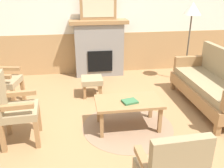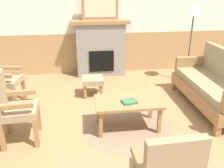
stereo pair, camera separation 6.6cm
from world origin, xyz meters
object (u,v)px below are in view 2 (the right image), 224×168
(couch, at_px, (214,86))
(armchair_near_fireplace, at_px, (1,76))
(framed_picture, at_px, (100,7))
(fireplace, at_px, (101,48))
(coffee_table, at_px, (128,104))
(armchair_by_window_left, at_px, (12,105))
(footstool, at_px, (93,81))
(book_on_table, at_px, (129,102))
(floor_lamp_by_couch, at_px, (194,14))

(couch, height_order, armchair_near_fireplace, same)
(framed_picture, height_order, couch, framed_picture)
(couch, bearing_deg, armchair_near_fireplace, 170.69)
(fireplace, distance_m, armchair_near_fireplace, 2.30)
(fireplace, relative_size, armchair_near_fireplace, 1.33)
(coffee_table, bearing_deg, armchair_by_window_left, -175.19)
(armchair_near_fireplace, bearing_deg, armchair_by_window_left, -68.33)
(footstool, xyz_separation_m, armchair_near_fireplace, (-1.59, -0.19, 0.25))
(couch, distance_m, book_on_table, 1.65)
(armchair_near_fireplace, relative_size, armchair_by_window_left, 1.00)
(armchair_by_window_left, height_order, floor_lamp_by_couch, floor_lamp_by_couch)
(book_on_table, bearing_deg, armchair_by_window_left, -177.50)
(fireplace, xyz_separation_m, armchair_near_fireplace, (-1.85, -1.36, -0.11))
(footstool, bearing_deg, armchair_near_fireplace, -173.01)
(fireplace, height_order, footstool, fireplace)
(couch, bearing_deg, fireplace, 131.91)
(book_on_table, distance_m, footstool, 1.38)
(framed_picture, xyz_separation_m, couch, (1.75, -1.95, -1.16))
(fireplace, height_order, armchair_by_window_left, fireplace)
(framed_picture, bearing_deg, fireplace, -90.00)
(couch, distance_m, floor_lamp_by_couch, 1.67)
(couch, distance_m, footstool, 2.17)
(armchair_near_fireplace, xyz_separation_m, floor_lamp_by_couch, (3.71, 0.70, 0.91))
(book_on_table, distance_m, floor_lamp_by_couch, 2.64)
(coffee_table, xyz_separation_m, floor_lamp_by_couch, (1.67, 1.73, 1.06))
(floor_lamp_by_couch, bearing_deg, fireplace, 160.25)
(book_on_table, bearing_deg, armchair_near_fireplace, 151.82)
(fireplace, bearing_deg, armchair_near_fireplace, -143.66)
(framed_picture, bearing_deg, armchair_by_window_left, -118.84)
(couch, distance_m, armchair_by_window_left, 3.20)
(footstool, height_order, armchair_by_window_left, armchair_by_window_left)
(fireplace, height_order, floor_lamp_by_couch, floor_lamp_by_couch)
(fireplace, distance_m, book_on_table, 2.47)
(coffee_table, bearing_deg, book_on_table, -83.57)
(couch, height_order, armchair_by_window_left, same)
(fireplace, distance_m, footstool, 1.25)
(framed_picture, distance_m, book_on_table, 2.70)
(framed_picture, xyz_separation_m, armchair_near_fireplace, (-1.85, -1.36, -1.02))
(fireplace, xyz_separation_m, framed_picture, (0.00, 0.00, 0.91))
(framed_picture, relative_size, couch, 0.44)
(book_on_table, height_order, footstool, book_on_table)
(framed_picture, distance_m, footstool, 1.75)
(fireplace, relative_size, armchair_by_window_left, 1.33)
(coffee_table, bearing_deg, framed_picture, 94.33)
(armchair_near_fireplace, bearing_deg, fireplace, 36.34)
(armchair_by_window_left, bearing_deg, framed_picture, 61.16)
(book_on_table, bearing_deg, couch, 17.79)
(framed_picture, distance_m, armchair_by_window_left, 3.06)
(footstool, bearing_deg, floor_lamp_by_couch, 13.34)
(footstool, relative_size, armchair_by_window_left, 0.41)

